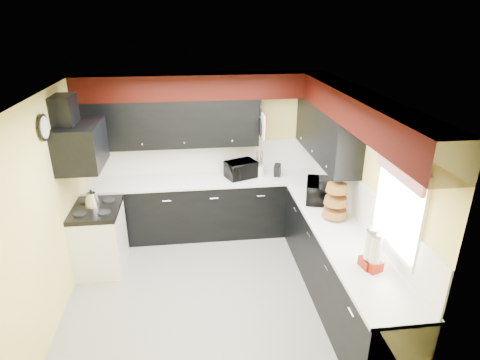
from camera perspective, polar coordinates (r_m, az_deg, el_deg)
The scene contains 35 objects.
ground at distance 5.32m, azimuth -3.75°, elevation -15.57°, with size 3.60×3.60×0.00m, color gray.
wall_back at distance 6.32m, azimuth -5.03°, elevation 3.76°, with size 3.60×0.06×2.50m, color #E0C666.
wall_right at distance 5.05m, azimuth 16.71°, elevation -2.17°, with size 0.06×3.60×2.50m, color #E0C666.
wall_left at distance 4.93m, azimuth -25.58°, elevation -4.19°, with size 0.06×3.60×2.50m, color #E0C666.
ceiling at distance 4.26m, azimuth -4.62°, elevation 11.89°, with size 3.60×3.60×0.06m, color white.
cab_back at distance 6.35m, azimuth -4.68°, elevation -3.96°, with size 3.60×0.60×0.90m, color black.
cab_right at distance 5.09m, azimuth 13.82°, elevation -12.00°, with size 0.60×3.00×0.90m, color black.
counter_back at distance 6.16m, azimuth -4.82°, elevation -0.04°, with size 3.62×0.64×0.04m, color white.
counter_right at distance 4.85m, azimuth 14.34°, elevation -7.41°, with size 0.64×3.02×0.04m, color white.
splash_back at distance 6.33m, azimuth -5.01°, elevation 3.22°, with size 3.60×0.02×0.50m, color white.
splash_right at distance 5.07m, azimuth 16.53°, elevation -2.79°, with size 0.02×3.60×0.50m, color white.
upper_back at distance 6.00m, azimuth -9.96°, elevation 7.96°, with size 2.60×0.35×0.70m, color black.
upper_right at distance 5.59m, azimuth 12.15°, elevation 6.71°, with size 0.35×1.80×0.70m, color black.
soffit_back at distance 5.88m, azimuth -5.32°, elevation 13.14°, with size 3.60×0.36×0.35m, color black.
soffit_right at distance 4.49m, azimuth 17.00°, elevation 9.27°, with size 0.36×3.24×0.35m, color black.
stove at distance 5.85m, azimuth -19.29°, elevation -8.00°, with size 0.60×0.75×0.86m, color white.
cooktop at distance 5.64m, azimuth -19.89°, elevation -3.97°, with size 0.62×0.77×0.06m, color black.
hood at distance 5.34m, azimuth -21.67°, elevation 4.60°, with size 0.50×0.78×0.55m, color black.
hood_duct at distance 5.27m, azimuth -23.71°, elevation 8.84°, with size 0.24×0.40×0.40m, color black.
window at distance 4.20m, azimuth 21.65°, elevation -3.56°, with size 0.03×0.86×0.96m, color white, non-canonical shape.
valance at distance 4.02m, azimuth 21.77°, elevation 1.51°, with size 0.04×0.88×0.20m, color red.
pan_top at distance 5.96m, azimuth 2.85°, elevation 10.14°, with size 0.03×0.22×0.40m, color black, non-canonical shape.
pan_mid at distance 5.89m, azimuth 3.01°, elevation 7.50°, with size 0.03×0.28×0.46m, color black, non-canonical shape.
pan_low at distance 6.15m, azimuth 2.59°, elevation 7.86°, with size 0.03×0.24×0.42m, color black, non-canonical shape.
cut_board at distance 5.77m, azimuth 3.32°, elevation 7.66°, with size 0.03×0.26×0.35m, color white.
baskets at distance 5.02m, azimuth 13.46°, elevation -2.85°, with size 0.27×0.27×0.50m, color brown, non-canonical shape.
clock at distance 4.84m, azimuth -26.18°, elevation 6.73°, with size 0.03×0.30×0.30m, color black, non-canonical shape.
deco_plate at distance 4.42m, azimuth 19.54°, elevation 7.74°, with size 0.03×0.24×0.24m, color white, non-canonical shape.
toaster_oven at distance 6.15m, azimuth 0.15°, elevation 1.52°, with size 0.44×0.37×0.26m, color black.
microwave at distance 5.50m, azimuth 11.18°, elevation -1.51°, with size 0.49×0.33×0.27m, color black.
utensil_crock at distance 6.23m, azimuth 2.75°, elevation 1.35°, with size 0.16×0.16×0.18m, color silver.
knife_block at distance 6.21m, azimuth 5.34°, elevation 1.36°, with size 0.09×0.13×0.20m, color black.
kettle at distance 5.66m, azimuth -20.32°, elevation -2.58°, with size 0.21×0.21×0.19m, color #B2B2B7, non-canonical shape.
dispenser_a at distance 4.17m, azimuth 18.66°, elevation -9.83°, with size 0.14×0.14×0.39m, color #570C0D, non-canonical shape.
dispenser_b at distance 4.19m, azimuth 18.09°, elevation -9.25°, with size 0.16×0.16×0.42m, color #5C1208, non-canonical shape.
Camera 1 is at (-0.17, -4.18, 3.29)m, focal length 30.00 mm.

